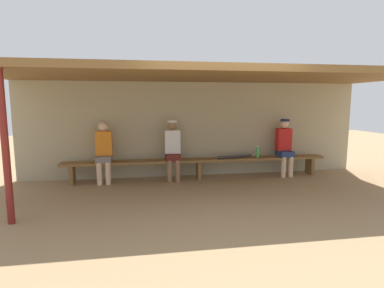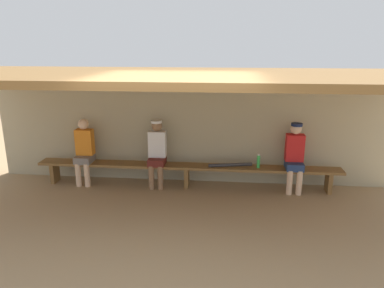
{
  "view_description": "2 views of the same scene",
  "coord_description": "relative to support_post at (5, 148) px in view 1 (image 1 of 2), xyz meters",
  "views": [
    {
      "loc": [
        -1.25,
        -5.1,
        1.74
      ],
      "look_at": [
        -0.18,
        1.37,
        0.83
      ],
      "focal_mm": 28.34,
      "sensor_mm": 36.0,
      "label": 1
    },
    {
      "loc": [
        0.77,
        -5.18,
        2.8
      ],
      "look_at": [
        0.12,
        1.38,
        0.94
      ],
      "focal_mm": 33.85,
      "sensor_mm": 36.0,
      "label": 2
    }
  ],
  "objects": [
    {
      "name": "ground_plane",
      "position": [
        3.15,
        0.55,
        -1.1
      ],
      "size": [
        24.0,
        24.0,
        0.0
      ],
      "primitive_type": "plane",
      "color": "#9E7F59"
    },
    {
      "name": "support_post",
      "position": [
        0.0,
        0.0,
        0.0
      ],
      "size": [
        0.1,
        0.1,
        2.2
      ],
      "primitive_type": "cylinder",
      "color": "maroon",
      "rests_on": "ground"
    },
    {
      "name": "dugout_roof",
      "position": [
        3.15,
        1.25,
        1.16
      ],
      "size": [
        8.0,
        2.8,
        0.12
      ],
      "primitive_type": "cube",
      "color": "brown",
      "rests_on": "back_wall"
    },
    {
      "name": "bench",
      "position": [
        3.15,
        2.1,
        -0.71
      ],
      "size": [
        6.0,
        0.36,
        0.46
      ],
      "color": "brown",
      "rests_on": "ground"
    },
    {
      "name": "water_bottle_blue",
      "position": [
        4.54,
        2.07,
        -0.51
      ],
      "size": [
        0.06,
        0.06,
        0.27
      ],
      "color": "green",
      "rests_on": "bench"
    },
    {
      "name": "player_rightmost",
      "position": [
        5.22,
        2.1,
        -0.35
      ],
      "size": [
        0.34,
        0.42,
        1.34
      ],
      "color": "navy",
      "rests_on": "ground"
    },
    {
      "name": "player_leftmost",
      "position": [
        2.56,
        2.1,
        -0.35
      ],
      "size": [
        0.34,
        0.42,
        1.34
      ],
      "color": "#591E19",
      "rests_on": "ground"
    },
    {
      "name": "back_wall",
      "position": [
        3.15,
        2.55,
        0.0
      ],
      "size": [
        8.0,
        0.2,
        2.2
      ],
      "primitive_type": "cube",
      "color": "tan",
      "rests_on": "ground"
    },
    {
      "name": "player_near_post",
      "position": [
        1.07,
        2.1,
        -0.37
      ],
      "size": [
        0.34,
        0.42,
        1.34
      ],
      "color": "slate",
      "rests_on": "ground"
    },
    {
      "name": "baseball_bat",
      "position": [
        4.01,
        2.1,
        -0.61
      ],
      "size": [
        0.86,
        0.25,
        0.07
      ],
      "primitive_type": "cylinder",
      "rotation": [
        0.0,
        1.57,
        0.21
      ],
      "color": "#333338",
      "rests_on": "bench"
    }
  ]
}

